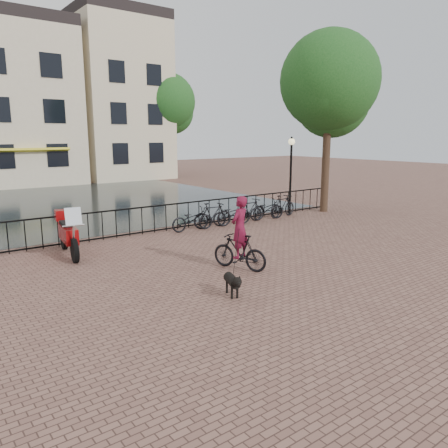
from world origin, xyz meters
TOP-DOWN VIEW (x-y plane):
  - ground at (0.00, 0.00)m, footprint 100.00×100.00m
  - canal_water at (0.00, 17.30)m, footprint 20.00×20.00m
  - railing at (0.00, 8.00)m, footprint 20.00×0.05m
  - canal_house_mid at (0.50, 30.00)m, footprint 8.00×9.50m
  - canal_house_right at (8.50, 30.00)m, footprint 7.00×9.00m
  - tree_near_right at (9.20, 7.30)m, footprint 4.48×4.48m
  - tree_far_right at (12.00, 27.00)m, footprint 4.76×4.76m
  - lamp_post at (7.20, 7.60)m, footprint 0.30×0.30m
  - cyclist at (0.18, 2.54)m, footprint 1.05×1.77m
  - dog at (-1.21, 1.09)m, footprint 0.55×0.89m
  - motorcycle at (-3.07, 6.70)m, footprint 0.84×2.35m
  - parked_bike_0 at (1.80, 7.40)m, footprint 1.76×0.73m
  - parked_bike_1 at (2.75, 7.40)m, footprint 1.71×0.66m
  - parked_bike_2 at (3.70, 7.40)m, footprint 1.79×0.84m
  - parked_bike_3 at (4.65, 7.40)m, footprint 1.68×0.54m
  - parked_bike_4 at (5.60, 7.40)m, footprint 1.77×0.78m
  - parked_bike_5 at (6.55, 7.40)m, footprint 1.71×0.70m

SIDE VIEW (x-z plane):
  - ground at x=0.00m, z-range 0.00..0.00m
  - canal_water at x=0.00m, z-range 0.00..0.00m
  - dog at x=-1.21m, z-range 0.00..0.57m
  - parked_bike_0 at x=1.80m, z-range 0.00..0.90m
  - parked_bike_2 at x=3.70m, z-range 0.00..0.90m
  - parked_bike_4 at x=5.60m, z-range 0.00..0.90m
  - parked_bike_1 at x=2.75m, z-range 0.00..1.00m
  - parked_bike_3 at x=4.65m, z-range 0.00..1.00m
  - parked_bike_5 at x=6.55m, z-range 0.00..1.00m
  - railing at x=0.00m, z-range -0.01..1.02m
  - motorcycle at x=-3.07m, z-range 0.00..1.64m
  - cyclist at x=0.18m, z-range -0.28..2.06m
  - lamp_post at x=7.20m, z-range 0.65..4.10m
  - canal_house_mid at x=0.50m, z-range 0.00..11.80m
  - tree_near_right at x=9.20m, z-range 1.85..10.09m
  - tree_far_right at x=12.00m, z-range 1.97..10.73m
  - canal_house_right at x=8.50m, z-range 0.00..13.30m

